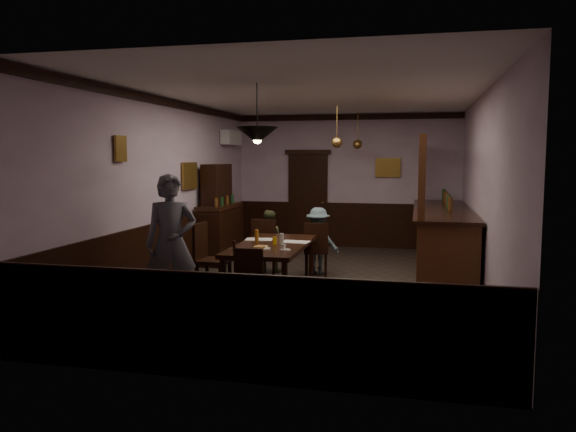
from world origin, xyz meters
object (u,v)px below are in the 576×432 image
(chair_near, at_px, (247,281))
(bar_counter, at_px, (442,238))
(person_standing, at_px, (171,244))
(person_seated_right, at_px, (318,241))
(chair_far_right, at_px, (316,247))
(chair_far_left, at_px, (265,244))
(pendant_brass_mid, at_px, (337,142))
(pendant_iron, at_px, (257,135))
(chair_side, at_px, (208,255))
(soda_can, at_px, (275,241))
(coffee_cup, at_px, (283,247))
(pendant_brass_far, at_px, (357,144))
(person_seated_left, at_px, (268,241))
(sideboard, at_px, (219,223))
(dining_table, at_px, (272,248))

(chair_near, xyz_separation_m, bar_counter, (2.52, 3.56, 0.12))
(person_standing, bearing_deg, bar_counter, 21.45)
(person_seated_right, bearing_deg, chair_far_right, 107.16)
(chair_far_left, height_order, pendant_brass_mid, pendant_brass_mid)
(pendant_iron, bearing_deg, person_standing, -155.88)
(chair_side, height_order, soda_can, chair_side)
(coffee_cup, bearing_deg, pendant_brass_far, 82.01)
(chair_side, distance_m, person_seated_left, 1.81)
(person_seated_left, bearing_deg, person_standing, 73.79)
(pendant_brass_mid, bearing_deg, coffee_cup, -97.23)
(soda_can, bearing_deg, chair_far_left, 111.42)
(sideboard, bearing_deg, person_standing, -79.91)
(pendant_iron, bearing_deg, dining_table, 90.92)
(person_seated_right, relative_size, pendant_iron, 1.47)
(chair_near, distance_m, person_seated_left, 2.91)
(chair_far_right, bearing_deg, person_standing, 50.77)
(person_seated_left, height_order, pendant_brass_mid, pendant_brass_mid)
(chair_near, bearing_deg, coffee_cup, 67.13)
(soda_can, relative_size, pendant_brass_mid, 0.15)
(person_seated_right, height_order, pendant_iron, pendant_iron)
(chair_far_left, distance_m, pendant_iron, 2.77)
(chair_side, xyz_separation_m, pendant_iron, (0.95, -0.59, 1.74))
(chair_far_left, relative_size, pendant_brass_far, 1.21)
(chair_side, distance_m, coffee_cup, 1.29)
(chair_far_right, distance_m, bar_counter, 2.30)
(chair_far_left, height_order, pendant_iron, pendant_iron)
(chair_far_left, height_order, soda_can, chair_far_left)
(coffee_cup, bearing_deg, person_seated_left, 109.59)
(person_seated_right, distance_m, sideboard, 2.23)
(bar_counter, bearing_deg, person_seated_right, -162.35)
(chair_near, distance_m, bar_counter, 4.36)
(soda_can, height_order, pendant_iron, pendant_iron)
(person_standing, xyz_separation_m, soda_can, (1.09, 1.19, -0.10))
(chair_far_right, xyz_separation_m, chair_near, (-0.42, -2.61, -0.03))
(soda_can, distance_m, pendant_brass_far, 4.30)
(chair_far_left, distance_m, person_seated_right, 0.94)
(person_standing, bearing_deg, dining_table, 27.92)
(chair_far_right, relative_size, chair_near, 1.07)
(chair_far_right, distance_m, person_seated_left, 0.95)
(coffee_cup, bearing_deg, chair_far_right, 84.60)
(chair_far_right, distance_m, sideboard, 2.35)
(chair_near, height_order, soda_can, chair_near)
(person_standing, height_order, bar_counter, bar_counter)
(chair_far_right, xyz_separation_m, bar_counter, (2.10, 0.95, 0.08))
(dining_table, distance_m, pendant_brass_mid, 2.81)
(pendant_brass_mid, bearing_deg, dining_table, -106.31)
(dining_table, xyz_separation_m, person_seated_right, (0.43, 1.56, -0.10))
(bar_counter, distance_m, pendant_iron, 4.30)
(dining_table, bearing_deg, pendant_brass_far, 77.71)
(chair_far_right, xyz_separation_m, pendant_brass_mid, (0.21, 0.93, 1.78))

